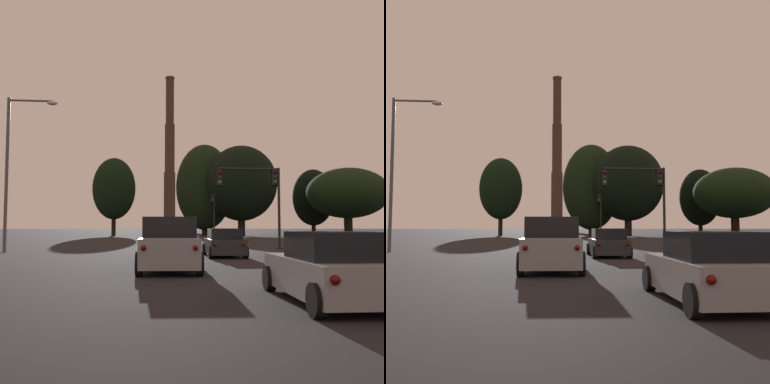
{
  "view_description": "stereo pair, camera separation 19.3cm",
  "coord_description": "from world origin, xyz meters",
  "views": [
    {
      "loc": [
        -0.53,
        -0.43,
        1.54
      ],
      "look_at": [
        3.36,
        44.85,
        5.03
      ],
      "focal_mm": 42.0,
      "sensor_mm": 36.0,
      "label": 1
    },
    {
      "loc": [
        -0.34,
        -0.44,
        1.54
      ],
      "look_at": [
        3.36,
        44.85,
        5.03
      ],
      "focal_mm": 42.0,
      "sensor_mm": 36.0,
      "label": 2
    }
  ],
  "objects": [
    {
      "name": "hatchback_right_lane_third",
      "position": [
        3.07,
        8.51,
        0.66
      ],
      "size": [
        1.94,
        4.12,
        1.44
      ],
      "rotation": [
        0.0,
        0.0,
        -0.01
      ],
      "color": "gray",
      "rests_on": "ground_plane"
    },
    {
      "name": "street_lamp",
      "position": [
        -8.96,
        27.31,
        5.67
      ],
      "size": [
        3.02,
        0.36,
        9.38
      ],
      "color": "#56565B",
      "rests_on": "ground_plane"
    },
    {
      "name": "treeline_far_right",
      "position": [
        26.95,
        74.86,
        6.53
      ],
      "size": [
        7.08,
        6.37,
        11.43
      ],
      "color": "black",
      "rests_on": "ground_plane"
    },
    {
      "name": "hatchback_right_lane_front",
      "position": [
        3.07,
        22.47,
        0.66
      ],
      "size": [
        1.97,
        4.13,
        1.44
      ],
      "rotation": [
        0.0,
        0.0,
        -0.02
      ],
      "color": "#232328",
      "rests_on": "ground_plane"
    },
    {
      "name": "treeline_far_left",
      "position": [
        30.24,
        68.37,
        6.83
      ],
      "size": [
        13.06,
        11.75,
        10.88
      ],
      "color": "black",
      "rests_on": "ground_plane"
    },
    {
      "name": "treeline_right_mid",
      "position": [
        -7.11,
        74.83,
        7.81
      ],
      "size": [
        7.1,
        6.39,
        12.97
      ],
      "color": "black",
      "rests_on": "ground_plane"
    },
    {
      "name": "treeline_center_right",
      "position": [
        13.64,
        71.21,
        8.54
      ],
      "size": [
        11.68,
        10.51,
        14.7
      ],
      "color": "black",
      "rests_on": "ground_plane"
    },
    {
      "name": "sedan_center_lane_front",
      "position": [
        0.19,
        23.46,
        0.67
      ],
      "size": [
        2.02,
        4.72,
        1.43
      ],
      "rotation": [
        0.0,
        0.0,
        0.01
      ],
      "color": "black",
      "rests_on": "ground_plane"
    },
    {
      "name": "treeline_center_left",
      "position": [
        8.07,
        74.87,
        8.2
      ],
      "size": [
        9.69,
        8.72,
        15.46
      ],
      "color": "black",
      "rests_on": "ground_plane"
    },
    {
      "name": "traffic_light_overhead_right",
      "position": [
        6.56,
        29.66,
        4.24
      ],
      "size": [
        4.61,
        0.5,
        5.58
      ],
      "color": "black",
      "rests_on": "ground_plane"
    },
    {
      "name": "traffic_light_far_right",
      "position": [
        8.49,
        66.91,
        4.24
      ],
      "size": [
        0.78,
        0.5,
        6.49
      ],
      "color": "black",
      "rests_on": "ground_plane"
    },
    {
      "name": "suv_center_lane_second",
      "position": [
        0.04,
        15.56,
        0.9
      ],
      "size": [
        2.26,
        4.96,
        1.86
      ],
      "rotation": [
        0.0,
        0.0,
        -0.03
      ],
      "color": "gray",
      "rests_on": "ground_plane"
    },
    {
      "name": "smokestack",
      "position": [
        4.87,
        151.96,
        20.89
      ],
      "size": [
        6.26,
        6.26,
        53.3
      ],
      "color": "#3C2B22",
      "rests_on": "ground_plane"
    }
  ]
}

